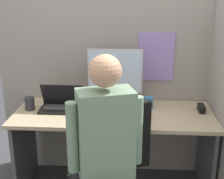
% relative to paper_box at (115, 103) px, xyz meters
% --- Properties ---
extents(cubicle_panel_back, '(2.13, 0.05, 1.66)m').
position_rel_paper_box_xyz_m(cubicle_panel_back, '(-0.00, 0.19, 0.08)').
color(cubicle_panel_back, gray).
rests_on(cubicle_panel_back, ground).
extents(cubicle_panel_right, '(0.04, 1.28, 1.66)m').
position_rel_paper_box_xyz_m(cubicle_panel_right, '(0.84, -0.22, 0.08)').
color(cubicle_panel_right, gray).
rests_on(cubicle_panel_right, ground).
extents(desk, '(1.63, 0.65, 0.73)m').
position_rel_paper_box_xyz_m(desk, '(-0.00, -0.16, -0.19)').
color(desk, tan).
rests_on(desk, ground).
extents(paper_box, '(0.34, 0.22, 0.05)m').
position_rel_paper_box_xyz_m(paper_box, '(0.00, 0.00, 0.00)').
color(paper_box, red).
rests_on(paper_box, desk).
extents(monitor, '(0.46, 0.16, 0.44)m').
position_rel_paper_box_xyz_m(monitor, '(0.00, 0.00, 0.26)').
color(monitor, '#B2B2B7').
rests_on(monitor, paper_box).
extents(laptop, '(0.36, 0.22, 0.22)m').
position_rel_paper_box_xyz_m(laptop, '(-0.44, -0.12, 0.02)').
color(laptop, black).
rests_on(laptop, desk).
extents(mouse, '(0.07, 0.06, 0.03)m').
position_rel_paper_box_xyz_m(mouse, '(-0.21, -0.31, -0.01)').
color(mouse, black).
rests_on(mouse, desk).
extents(stapler, '(0.05, 0.12, 0.06)m').
position_rel_paper_box_xyz_m(stapler, '(0.72, -0.09, 0.00)').
color(stapler, black).
rests_on(stapler, desk).
extents(carrot_toy, '(0.05, 0.12, 0.05)m').
position_rel_paper_box_xyz_m(carrot_toy, '(0.28, -0.30, -0.00)').
color(carrot_toy, orange).
rests_on(carrot_toy, desk).
extents(office_chair, '(0.59, 0.63, 0.96)m').
position_rel_paper_box_xyz_m(office_chair, '(0.02, -0.71, -0.26)').
color(office_chair, black).
rests_on(office_chair, ground).
extents(person, '(0.46, 0.51, 1.35)m').
position_rel_paper_box_xyz_m(person, '(-0.03, -0.86, 0.02)').
color(person, black).
rests_on(person, ground).
extents(coffee_mug, '(0.08, 0.08, 0.10)m').
position_rel_paper_box_xyz_m(coffee_mug, '(0.28, -0.04, 0.02)').
color(coffee_mug, teal).
rests_on(coffee_mug, desk).
extents(pen_cup, '(0.08, 0.08, 0.11)m').
position_rel_paper_box_xyz_m(pen_cup, '(-0.71, -0.14, 0.03)').
color(pen_cup, '#28282D').
rests_on(pen_cup, desk).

